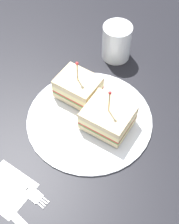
% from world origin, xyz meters
% --- Properties ---
extents(ground_plane, '(1.19, 1.19, 0.02)m').
position_xyz_m(ground_plane, '(0.00, 0.00, -0.01)').
color(ground_plane, black).
extents(plate, '(0.28, 0.28, 0.01)m').
position_xyz_m(plate, '(0.00, 0.00, 0.00)').
color(plate, white).
rests_on(plate, ground_plane).
extents(sandwich_half_front, '(0.09, 0.10, 0.11)m').
position_xyz_m(sandwich_half_front, '(0.01, -0.04, 0.03)').
color(sandwich_half_front, beige).
rests_on(sandwich_half_front, plate).
extents(sandwich_half_back, '(0.08, 0.09, 0.11)m').
position_xyz_m(sandwich_half_back, '(0.04, 0.06, 0.04)').
color(sandwich_half_back, beige).
rests_on(sandwich_half_back, plate).
extents(drink_glass, '(0.07, 0.07, 0.09)m').
position_xyz_m(drink_glass, '(0.21, 0.05, 0.04)').
color(drink_glass, silver).
rests_on(drink_glass, ground_plane).
extents(napkin, '(0.09, 0.10, 0.00)m').
position_xyz_m(napkin, '(-0.22, 0.05, 0.00)').
color(napkin, white).
rests_on(napkin, ground_plane).
extents(fork, '(0.03, 0.12, 0.00)m').
position_xyz_m(fork, '(-0.20, 0.01, 0.00)').
color(fork, silver).
rests_on(fork, ground_plane).
extents(knife, '(0.03, 0.12, 0.00)m').
position_xyz_m(knife, '(-0.26, 0.02, 0.00)').
color(knife, silver).
rests_on(knife, ground_plane).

